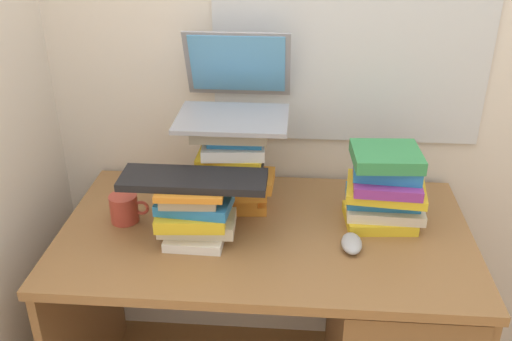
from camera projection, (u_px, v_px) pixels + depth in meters
wall_back at (275, 17)px, 1.86m from camera, size 6.00×0.06×2.60m
desk at (360, 324)px, 1.88m from camera, size 1.26×0.70×0.74m
book_stack_tall at (233, 163)px, 1.81m from camera, size 0.26×0.20×0.30m
book_stack_keyboard_riser at (194, 212)px, 1.69m from camera, size 0.23×0.20×0.19m
book_stack_side at (385, 187)px, 1.76m from camera, size 0.25×0.21×0.24m
laptop at (235, 95)px, 1.79m from camera, size 0.34×0.34×0.24m
keyboard at (193, 180)px, 1.64m from camera, size 0.42×0.14×0.02m
computer_mouse at (352, 243)px, 1.67m from camera, size 0.06×0.10×0.04m
mug at (125, 208)px, 1.79m from camera, size 0.12×0.09×0.09m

